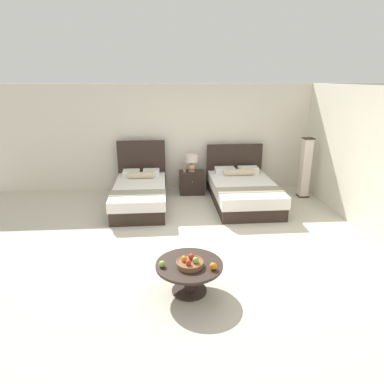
{
  "coord_description": "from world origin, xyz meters",
  "views": [
    {
      "loc": [
        -0.5,
        -5.51,
        2.68
      ],
      "look_at": [
        -0.08,
        0.45,
        0.67
      ],
      "focal_mm": 31.81,
      "sensor_mm": 36.0,
      "label": 1
    }
  ],
  "objects_px": {
    "loose_apple": "(162,264)",
    "loose_orange": "(213,266)",
    "vase": "(184,168)",
    "bed_near_corner": "(243,191)",
    "bed_near_window": "(140,193)",
    "nightstand": "(192,182)",
    "floor_lamp_corner": "(305,168)",
    "fruit_bowl": "(190,263)",
    "coffee_table": "(189,271)",
    "table_lamp": "(192,161)"
  },
  "relations": [
    {
      "from": "bed_near_corner",
      "to": "table_lamp",
      "type": "relative_size",
      "value": 5.55
    },
    {
      "from": "fruit_bowl",
      "to": "loose_apple",
      "type": "xyz_separation_m",
      "value": [
        -0.35,
        0.01,
        -0.01
      ]
    },
    {
      "from": "bed_near_window",
      "to": "floor_lamp_corner",
      "type": "xyz_separation_m",
      "value": [
        3.79,
        0.32,
        0.41
      ]
    },
    {
      "from": "coffee_table",
      "to": "loose_apple",
      "type": "bearing_deg",
      "value": -171.99
    },
    {
      "from": "table_lamp",
      "to": "fruit_bowl",
      "type": "xyz_separation_m",
      "value": [
        -0.31,
        -4.09,
        -0.34
      ]
    },
    {
      "from": "loose_apple",
      "to": "floor_lamp_corner",
      "type": "relative_size",
      "value": 0.06
    },
    {
      "from": "floor_lamp_corner",
      "to": "vase",
      "type": "bearing_deg",
      "value": 172.17
    },
    {
      "from": "bed_near_window",
      "to": "loose_apple",
      "type": "distance_m",
      "value": 3.37
    },
    {
      "from": "table_lamp",
      "to": "fruit_bowl",
      "type": "distance_m",
      "value": 4.12
    },
    {
      "from": "table_lamp",
      "to": "fruit_bowl",
      "type": "relative_size",
      "value": 1.14
    },
    {
      "from": "bed_near_window",
      "to": "floor_lamp_corner",
      "type": "height_order",
      "value": "floor_lamp_corner"
    },
    {
      "from": "loose_apple",
      "to": "floor_lamp_corner",
      "type": "xyz_separation_m",
      "value": [
        3.27,
        3.64,
        0.24
      ]
    },
    {
      "from": "vase",
      "to": "loose_apple",
      "type": "relative_size",
      "value": 2.55
    },
    {
      "from": "loose_apple",
      "to": "loose_orange",
      "type": "height_order",
      "value": "loose_orange"
    },
    {
      "from": "coffee_table",
      "to": "loose_apple",
      "type": "xyz_separation_m",
      "value": [
        -0.35,
        -0.05,
        0.15
      ]
    },
    {
      "from": "loose_orange",
      "to": "floor_lamp_corner",
      "type": "relative_size",
      "value": 0.07
    },
    {
      "from": "bed_near_corner",
      "to": "vase",
      "type": "xyz_separation_m",
      "value": [
        -1.27,
        0.71,
        0.37
      ]
    },
    {
      "from": "nightstand",
      "to": "coffee_table",
      "type": "distance_m",
      "value": 4.03
    },
    {
      "from": "bed_near_window",
      "to": "loose_orange",
      "type": "height_order",
      "value": "bed_near_window"
    },
    {
      "from": "coffee_table",
      "to": "loose_apple",
      "type": "relative_size",
      "value": 10.49
    },
    {
      "from": "fruit_bowl",
      "to": "nightstand",
      "type": "bearing_deg",
      "value": 85.72
    },
    {
      "from": "bed_near_window",
      "to": "fruit_bowl",
      "type": "xyz_separation_m",
      "value": [
        0.88,
        -3.33,
        0.17
      ]
    },
    {
      "from": "bed_near_corner",
      "to": "loose_apple",
      "type": "relative_size",
      "value": 26.85
    },
    {
      "from": "table_lamp",
      "to": "vase",
      "type": "xyz_separation_m",
      "value": [
        -0.18,
        -0.06,
        -0.15
      ]
    },
    {
      "from": "floor_lamp_corner",
      "to": "bed_near_corner",
      "type": "bearing_deg",
      "value": -167.72
    },
    {
      "from": "nightstand",
      "to": "loose_orange",
      "type": "distance_m",
      "value": 4.18
    },
    {
      "from": "nightstand",
      "to": "loose_apple",
      "type": "height_order",
      "value": "nightstand"
    },
    {
      "from": "bed_near_window",
      "to": "bed_near_corner",
      "type": "height_order",
      "value": "bed_near_window"
    },
    {
      "from": "table_lamp",
      "to": "coffee_table",
      "type": "bearing_deg",
      "value": -94.4
    },
    {
      "from": "bed_near_corner",
      "to": "floor_lamp_corner",
      "type": "distance_m",
      "value": 1.61
    },
    {
      "from": "nightstand",
      "to": "fruit_bowl",
      "type": "relative_size",
      "value": 1.69
    },
    {
      "from": "floor_lamp_corner",
      "to": "table_lamp",
      "type": "bearing_deg",
      "value": 170.35
    },
    {
      "from": "loose_orange",
      "to": "bed_near_corner",
      "type": "bearing_deg",
      "value": 72.02
    },
    {
      "from": "loose_apple",
      "to": "loose_orange",
      "type": "distance_m",
      "value": 0.64
    },
    {
      "from": "fruit_bowl",
      "to": "floor_lamp_corner",
      "type": "xyz_separation_m",
      "value": [
        2.91,
        3.65,
        0.24
      ]
    },
    {
      "from": "bed_near_corner",
      "to": "loose_orange",
      "type": "relative_size",
      "value": 24.28
    },
    {
      "from": "bed_near_corner",
      "to": "coffee_table",
      "type": "height_order",
      "value": "bed_near_corner"
    },
    {
      "from": "bed_near_corner",
      "to": "fruit_bowl",
      "type": "distance_m",
      "value": 3.6
    },
    {
      "from": "bed_near_window",
      "to": "floor_lamp_corner",
      "type": "distance_m",
      "value": 3.83
    },
    {
      "from": "fruit_bowl",
      "to": "loose_orange",
      "type": "bearing_deg",
      "value": -19.55
    },
    {
      "from": "nightstand",
      "to": "floor_lamp_corner",
      "type": "xyz_separation_m",
      "value": [
        2.61,
        -0.42,
        0.42
      ]
    },
    {
      "from": "coffee_table",
      "to": "bed_near_corner",
      "type": "bearing_deg",
      "value": 66.8
    },
    {
      "from": "nightstand",
      "to": "vase",
      "type": "distance_m",
      "value": 0.42
    },
    {
      "from": "vase",
      "to": "bed_near_corner",
      "type": "bearing_deg",
      "value": -29.43
    },
    {
      "from": "bed_near_corner",
      "to": "table_lamp",
      "type": "height_order",
      "value": "bed_near_corner"
    },
    {
      "from": "bed_near_window",
      "to": "fruit_bowl",
      "type": "bearing_deg",
      "value": -75.2
    },
    {
      "from": "bed_near_window",
      "to": "loose_apple",
      "type": "xyz_separation_m",
      "value": [
        0.53,
        -3.32,
        0.17
      ]
    },
    {
      "from": "table_lamp",
      "to": "floor_lamp_corner",
      "type": "xyz_separation_m",
      "value": [
        2.61,
        -0.44,
        -0.11
      ]
    },
    {
      "from": "bed_near_window",
      "to": "loose_apple",
      "type": "height_order",
      "value": "bed_near_window"
    },
    {
      "from": "vase",
      "to": "fruit_bowl",
      "type": "height_order",
      "value": "vase"
    }
  ]
}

